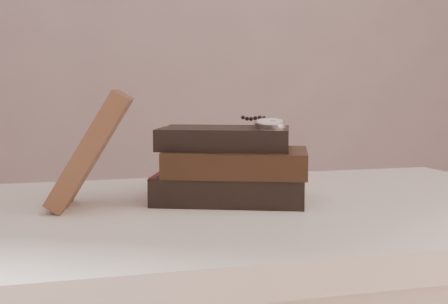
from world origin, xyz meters
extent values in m
cube|color=beige|center=(0.00, 0.35, 0.73)|extent=(1.00, 0.60, 0.04)
cube|color=white|center=(0.00, 0.35, 0.67)|extent=(0.88, 0.49, 0.08)
cube|color=black|center=(-0.02, 0.39, 0.77)|extent=(0.26, 0.23, 0.04)
cube|color=beige|center=(-0.01, 0.39, 0.77)|extent=(0.25, 0.21, 0.03)
cube|color=gold|center=(-0.11, 0.45, 0.77)|extent=(0.01, 0.01, 0.04)
cube|color=#640811|center=(-0.12, 0.43, 0.77)|extent=(0.06, 0.13, 0.04)
cube|color=black|center=(-0.01, 0.38, 0.81)|extent=(0.25, 0.21, 0.04)
cube|color=beige|center=(-0.01, 0.37, 0.81)|extent=(0.24, 0.20, 0.03)
cube|color=gold|center=(-0.10, 0.43, 0.81)|extent=(0.01, 0.01, 0.04)
cube|color=black|center=(-0.02, 0.40, 0.85)|extent=(0.23, 0.20, 0.03)
cube|color=beige|center=(-0.02, 0.40, 0.85)|extent=(0.22, 0.19, 0.03)
cube|color=gold|center=(-0.10, 0.45, 0.85)|extent=(0.01, 0.01, 0.03)
cube|color=#402518|center=(-0.23, 0.38, 0.83)|extent=(0.14, 0.13, 0.17)
cylinder|color=silver|center=(0.03, 0.35, 0.87)|extent=(0.06, 0.06, 0.02)
cylinder|color=white|center=(0.03, 0.35, 0.87)|extent=(0.05, 0.05, 0.01)
torus|color=silver|center=(0.03, 0.35, 0.87)|extent=(0.06, 0.06, 0.01)
cylinder|color=silver|center=(0.04, 0.38, 0.87)|extent=(0.01, 0.01, 0.01)
cube|color=black|center=(0.04, 0.36, 0.87)|extent=(0.01, 0.01, 0.00)
cube|color=black|center=(0.04, 0.35, 0.87)|extent=(0.01, 0.00, 0.00)
sphere|color=black|center=(0.04, 0.38, 0.87)|extent=(0.01, 0.01, 0.01)
sphere|color=black|center=(0.04, 0.40, 0.88)|extent=(0.01, 0.01, 0.01)
sphere|color=black|center=(0.04, 0.41, 0.88)|extent=(0.01, 0.01, 0.01)
sphere|color=black|center=(0.04, 0.43, 0.87)|extent=(0.01, 0.01, 0.01)
sphere|color=black|center=(0.03, 0.44, 0.87)|extent=(0.01, 0.01, 0.01)
sphere|color=black|center=(0.03, 0.46, 0.87)|extent=(0.01, 0.01, 0.01)
sphere|color=black|center=(0.03, 0.47, 0.87)|extent=(0.01, 0.01, 0.01)
torus|color=silver|center=(-0.09, 0.49, 0.81)|extent=(0.05, 0.03, 0.04)
torus|color=silver|center=(-0.04, 0.47, 0.81)|extent=(0.05, 0.03, 0.04)
cylinder|color=silver|center=(-0.07, 0.48, 0.82)|extent=(0.01, 0.01, 0.00)
cylinder|color=silver|center=(-0.09, 0.55, 0.81)|extent=(0.04, 0.09, 0.02)
cylinder|color=silver|center=(0.00, 0.51, 0.81)|extent=(0.04, 0.09, 0.02)
camera|label=1|loc=(-0.28, -0.50, 0.92)|focal=48.96mm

